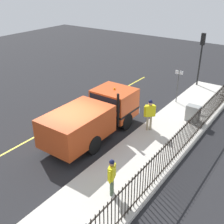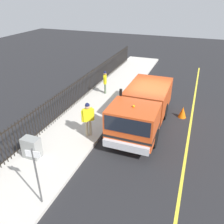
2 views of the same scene
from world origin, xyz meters
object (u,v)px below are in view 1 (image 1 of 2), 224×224
at_px(worker_standing, 150,112).
at_px(pedestrian_distant, 112,173).
at_px(work_truck, 96,114).
at_px(utility_cabinet, 193,113).
at_px(traffic_light_near, 202,49).
at_px(traffic_cone, 43,133).
at_px(street_sign, 178,82).

xyz_separation_m(worker_standing, pedestrian_distant, (1.27, -5.35, -0.11)).
xyz_separation_m(work_truck, worker_standing, (2.25, 1.85, 0.03)).
xyz_separation_m(pedestrian_distant, utility_cabinet, (0.30, 7.80, -0.52)).
height_order(worker_standing, pedestrian_distant, worker_standing).
bearing_deg(utility_cabinet, traffic_light_near, 107.65).
height_order(work_truck, utility_cabinet, work_truck).
bearing_deg(work_truck, utility_cabinet, 48.20).
bearing_deg(traffic_light_near, traffic_cone, 71.32).
relative_size(traffic_cone, street_sign, 0.29).
bearing_deg(street_sign, utility_cabinet, -46.33).
xyz_separation_m(worker_standing, street_sign, (-0.31, 4.42, 0.33)).
bearing_deg(worker_standing, utility_cabinet, -165.90).
xyz_separation_m(work_truck, utility_cabinet, (3.82, 4.30, -0.60)).
height_order(worker_standing, traffic_light_near, traffic_light_near).
relative_size(pedestrian_distant, traffic_light_near, 0.41).
distance_m(worker_standing, pedestrian_distant, 5.50).
distance_m(worker_standing, traffic_light_near, 8.65).
distance_m(work_truck, traffic_cone, 3.03).
xyz_separation_m(worker_standing, traffic_cone, (-4.27, -3.92, -0.93)).
distance_m(traffic_light_near, utility_cabinet, 6.74).
bearing_deg(worker_standing, work_truck, -3.75).
bearing_deg(traffic_light_near, pedestrian_distant, 95.55).
distance_m(pedestrian_distant, traffic_light_near, 14.03).
bearing_deg(traffic_light_near, utility_cabinet, 106.53).
bearing_deg(traffic_light_near, worker_standing, 91.20).
bearing_deg(utility_cabinet, traffic_cone, -132.50).
height_order(work_truck, pedestrian_distant, work_truck).
bearing_deg(traffic_cone, pedestrian_distant, -14.42).
relative_size(worker_standing, street_sign, 0.79).
bearing_deg(traffic_light_near, street_sign, 89.34).
bearing_deg(work_truck, worker_standing, 39.28).
height_order(traffic_light_near, traffic_cone, traffic_light_near).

